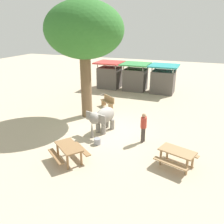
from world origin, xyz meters
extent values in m
plane|color=#BAA88C|center=(0.00, 0.00, 0.00)|extent=(60.00, 60.00, 0.00)
cylinder|color=gray|center=(0.05, -0.54, 0.30)|extent=(0.26, 0.26, 0.60)
cylinder|color=gray|center=(-0.35, -0.43, 0.30)|extent=(0.26, 0.26, 0.60)
cylinder|color=gray|center=(0.27, 0.26, 0.30)|extent=(0.26, 0.26, 0.60)
cylinder|color=gray|center=(-0.13, 0.37, 0.30)|extent=(0.26, 0.26, 0.60)
ellipsoid|color=gray|center=(-0.04, -0.08, 0.96)|extent=(1.13, 1.65, 0.90)
sphere|color=gray|center=(-0.28, -0.98, 1.07)|extent=(0.64, 0.64, 0.64)
cone|color=gray|center=(-0.35, -1.21, 0.50)|extent=(0.20, 0.20, 1.01)
cube|color=gray|center=(0.15, -1.00, 1.07)|extent=(0.52, 0.21, 0.48)
cube|color=gray|center=(-0.67, -0.77, 1.07)|extent=(0.52, 0.21, 0.48)
cylinder|color=#3F3833|center=(2.37, -0.77, 0.41)|extent=(0.14, 0.14, 0.82)
cylinder|color=#3F3833|center=(2.41, -0.60, 0.41)|extent=(0.14, 0.14, 0.82)
cylinder|color=#B23F33|center=(2.39, -0.68, 1.11)|extent=(0.32, 0.32, 0.58)
sphere|color=tan|center=(2.39, -0.68, 1.51)|extent=(0.22, 0.22, 0.22)
cylinder|color=#B23F33|center=(2.34, -0.89, 1.12)|extent=(0.09, 0.09, 0.55)
cylinder|color=#B23F33|center=(2.44, -0.48, 1.12)|extent=(0.09, 0.09, 0.55)
cylinder|color=brown|center=(-2.13, 1.69, 2.12)|extent=(0.70, 0.70, 4.23)
ellipsoid|color=#2D6B28|center=(-2.13, 1.69, 5.58)|extent=(4.95, 4.54, 3.51)
cube|color=#9E7A51|center=(-1.51, 3.76, 0.45)|extent=(1.36, 1.17, 0.06)
cube|color=#9E7A51|center=(-1.41, 3.89, 0.68)|extent=(1.15, 0.90, 0.40)
cube|color=#9E7A51|center=(-1.09, 3.44, 0.21)|extent=(0.28, 0.33, 0.42)
cube|color=#9E7A51|center=(-1.93, 4.08, 0.21)|extent=(0.28, 0.33, 0.42)
cube|color=olive|center=(-0.27, -3.74, 0.75)|extent=(1.68, 1.53, 0.06)
cylinder|color=olive|center=(0.41, -3.84, 0.36)|extent=(0.10, 0.10, 0.72)
cylinder|color=olive|center=(0.03, -4.36, 0.36)|extent=(0.10, 0.10, 0.72)
cylinder|color=olive|center=(-0.56, -3.13, 0.36)|extent=(0.10, 0.10, 0.72)
cylinder|color=olive|center=(-0.94, -3.65, 0.36)|extent=(0.10, 0.10, 0.72)
cube|color=olive|center=(0.10, -3.24, 0.44)|extent=(1.35, 1.08, 0.05)
cube|color=olive|center=(-0.63, -4.24, 0.44)|extent=(1.35, 1.08, 0.05)
cube|color=#9E7A51|center=(4.33, -2.40, 0.75)|extent=(1.67, 1.22, 0.06)
cylinder|color=#9E7A51|center=(5.00, -2.28, 0.36)|extent=(0.10, 0.10, 0.72)
cylinder|color=#9E7A51|center=(4.80, -2.89, 0.36)|extent=(0.10, 0.10, 0.72)
cylinder|color=#9E7A51|center=(3.86, -1.91, 0.36)|extent=(0.10, 0.10, 0.72)
cylinder|color=#9E7A51|center=(3.66, -2.52, 0.36)|extent=(0.10, 0.10, 0.72)
cube|color=#9E7A51|center=(4.52, -1.81, 0.44)|extent=(1.50, 0.69, 0.05)
cube|color=#9E7A51|center=(4.14, -2.99, 0.44)|extent=(1.50, 0.69, 0.05)
cube|color=#59514C|center=(-3.58, 9.40, 1.00)|extent=(2.00, 1.80, 2.00)
cube|color=#C63833|center=(-3.58, 9.40, 2.46)|extent=(2.50, 2.50, 0.12)
cylinder|color=gray|center=(-2.68, 10.21, 1.20)|extent=(0.10, 0.10, 2.40)
cylinder|color=gray|center=(-2.68, 8.59, 1.20)|extent=(0.10, 0.10, 2.40)
cylinder|color=gray|center=(-4.48, 10.21, 1.20)|extent=(0.10, 0.10, 2.40)
cylinder|color=gray|center=(-4.48, 8.59, 1.20)|extent=(0.10, 0.10, 2.40)
cube|color=#59514C|center=(-0.98, 9.40, 1.00)|extent=(2.00, 1.80, 2.00)
cube|color=#388C47|center=(-0.98, 9.40, 2.46)|extent=(2.50, 2.50, 0.12)
cylinder|color=gray|center=(-0.08, 10.21, 1.20)|extent=(0.10, 0.10, 2.40)
cylinder|color=gray|center=(-0.08, 8.59, 1.20)|extent=(0.10, 0.10, 2.40)
cylinder|color=gray|center=(-1.88, 10.21, 1.20)|extent=(0.10, 0.10, 2.40)
cylinder|color=gray|center=(-1.88, 8.59, 1.20)|extent=(0.10, 0.10, 2.40)
cube|color=#59514C|center=(1.62, 9.40, 1.00)|extent=(2.00, 1.80, 2.00)
cube|color=teal|center=(1.62, 9.40, 2.46)|extent=(2.50, 2.50, 0.12)
cylinder|color=gray|center=(2.52, 10.21, 1.20)|extent=(0.10, 0.10, 2.40)
cylinder|color=gray|center=(2.52, 8.59, 1.20)|extent=(0.10, 0.10, 2.40)
cylinder|color=gray|center=(0.72, 10.21, 1.20)|extent=(0.10, 0.10, 2.40)
cylinder|color=gray|center=(0.72, 8.59, 1.20)|extent=(0.10, 0.10, 2.40)
cylinder|color=gray|center=(0.25, -1.80, 0.16)|extent=(0.36, 0.36, 0.32)
camera|label=1|loc=(4.97, -11.76, 5.88)|focal=37.88mm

